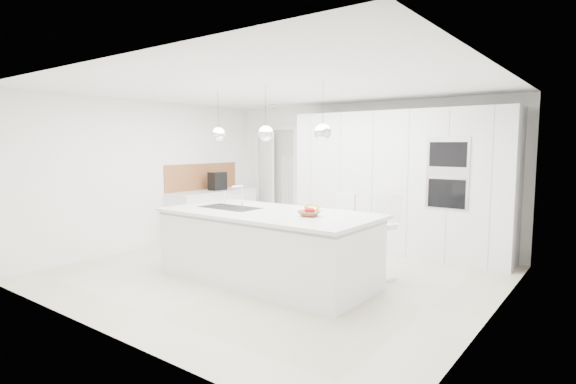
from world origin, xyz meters
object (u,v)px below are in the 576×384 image
Objects in this scene: espresso_machine at (217,181)px; fruit_bowl at (309,213)px; bar_stool_right at (383,237)px; island_base at (266,248)px; bar_stool_left at (340,233)px.

fruit_bowl is at bearing -24.58° from espresso_machine.
bar_stool_right is (0.54, 0.92, -0.38)m from fruit_bowl.
bar_stool_right reaches higher than island_base.
island_base is 2.53× the size of bar_stool_right.
bar_stool_left is 0.97× the size of bar_stool_right.
bar_stool_right reaches higher than bar_stool_left.
espresso_machine is (-3.17, 1.55, 0.14)m from fruit_bowl.
fruit_bowl is (0.64, 0.04, 0.50)m from island_base.
espresso_machine reaches higher than bar_stool_left.
espresso_machine is at bearing 156.31° from bar_stool_right.
bar_stool_right is (3.71, -0.63, -0.52)m from espresso_machine.
fruit_bowl is 3.53m from espresso_machine.
fruit_bowl is 0.79× the size of espresso_machine.
island_base is 0.81m from fruit_bowl.
bar_stool_left is 0.65m from bar_stool_right.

